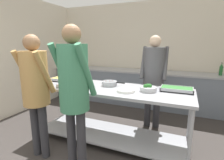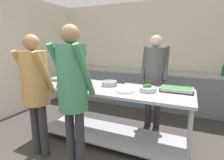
{
  "view_description": "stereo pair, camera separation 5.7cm",
  "coord_description": "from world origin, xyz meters",
  "px_view_note": "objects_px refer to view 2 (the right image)",
  "views": [
    {
      "loc": [
        1.01,
        -0.96,
        1.6
      ],
      "look_at": [
        -0.05,
        1.57,
        1.01
      ],
      "focal_mm": 28.0,
      "sensor_mm": 36.0,
      "label": 1
    },
    {
      "loc": [
        1.07,
        -0.93,
        1.6
      ],
      "look_at": [
        -0.05,
        1.57,
        1.01
      ],
      "focal_mm": 28.0,
      "sensor_mm": 36.0,
      "label": 2
    }
  ],
  "objects_px": {
    "sauce_pan": "(110,83)",
    "broccoli_bowl": "(148,89)",
    "water_bottle": "(223,70)",
    "guest_serving_left": "(73,85)",
    "serving_tray_greens": "(177,90)",
    "serving_tray_vegetables": "(65,79)",
    "plate_stack": "(126,90)",
    "serving_tray_roast": "(74,86)",
    "guest_serving_right": "(35,84)",
    "cook_behind_counter": "(154,72)"
  },
  "relations": [
    {
      "from": "sauce_pan",
      "to": "serving_tray_vegetables",
      "type": "bearing_deg",
      "value": 177.54
    },
    {
      "from": "serving_tray_vegetables",
      "to": "guest_serving_left",
      "type": "xyz_separation_m",
      "value": [
        0.9,
        -0.95,
        0.18
      ]
    },
    {
      "from": "serving_tray_vegetables",
      "to": "guest_serving_right",
      "type": "height_order",
      "value": "guest_serving_right"
    },
    {
      "from": "serving_tray_vegetables",
      "to": "sauce_pan",
      "type": "bearing_deg",
      "value": -2.46
    },
    {
      "from": "water_bottle",
      "to": "guest_serving_right",
      "type": "bearing_deg",
      "value": -133.27
    },
    {
      "from": "guest_serving_right",
      "to": "cook_behind_counter",
      "type": "bearing_deg",
      "value": 49.82
    },
    {
      "from": "serving_tray_greens",
      "to": "broccoli_bowl",
      "type": "bearing_deg",
      "value": -154.7
    },
    {
      "from": "guest_serving_left",
      "to": "guest_serving_right",
      "type": "height_order",
      "value": "guest_serving_left"
    },
    {
      "from": "plate_stack",
      "to": "water_bottle",
      "type": "xyz_separation_m",
      "value": [
        1.48,
        2.09,
        0.1
      ]
    },
    {
      "from": "serving_tray_greens",
      "to": "guest_serving_left",
      "type": "height_order",
      "value": "guest_serving_left"
    },
    {
      "from": "serving_tray_roast",
      "to": "cook_behind_counter",
      "type": "distance_m",
      "value": 1.46
    },
    {
      "from": "guest_serving_left",
      "to": "water_bottle",
      "type": "distance_m",
      "value": 3.35
    },
    {
      "from": "water_bottle",
      "to": "plate_stack",
      "type": "bearing_deg",
      "value": -125.26
    },
    {
      "from": "sauce_pan",
      "to": "broccoli_bowl",
      "type": "xyz_separation_m",
      "value": [
        0.65,
        -0.1,
        0.0
      ]
    },
    {
      "from": "serving_tray_vegetables",
      "to": "plate_stack",
      "type": "height_order",
      "value": "serving_tray_vegetables"
    },
    {
      "from": "sauce_pan",
      "to": "broccoli_bowl",
      "type": "distance_m",
      "value": 0.66
    },
    {
      "from": "sauce_pan",
      "to": "cook_behind_counter",
      "type": "height_order",
      "value": "cook_behind_counter"
    },
    {
      "from": "sauce_pan",
      "to": "water_bottle",
      "type": "xyz_separation_m",
      "value": [
        1.84,
        1.86,
        0.08
      ]
    },
    {
      "from": "serving_tray_roast",
      "to": "guest_serving_right",
      "type": "xyz_separation_m",
      "value": [
        -0.24,
        -0.53,
        0.12
      ]
    },
    {
      "from": "serving_tray_roast",
      "to": "water_bottle",
      "type": "relative_size",
      "value": 1.66
    },
    {
      "from": "guest_serving_left",
      "to": "cook_behind_counter",
      "type": "xyz_separation_m",
      "value": [
        0.64,
        1.6,
        -0.05
      ]
    },
    {
      "from": "serving_tray_vegetables",
      "to": "sauce_pan",
      "type": "height_order",
      "value": "sauce_pan"
    },
    {
      "from": "plate_stack",
      "to": "broccoli_bowl",
      "type": "bearing_deg",
      "value": 25.91
    },
    {
      "from": "guest_serving_right",
      "to": "plate_stack",
      "type": "bearing_deg",
      "value": 29.89
    },
    {
      "from": "serving_tray_roast",
      "to": "water_bottle",
      "type": "xyz_separation_m",
      "value": [
        2.31,
        2.17,
        0.09
      ]
    },
    {
      "from": "serving_tray_roast",
      "to": "guest_serving_left",
      "type": "xyz_separation_m",
      "value": [
        0.42,
        -0.6,
        0.18
      ]
    },
    {
      "from": "plate_stack",
      "to": "guest_serving_left",
      "type": "distance_m",
      "value": 0.81
    },
    {
      "from": "sauce_pan",
      "to": "plate_stack",
      "type": "height_order",
      "value": "sauce_pan"
    },
    {
      "from": "sauce_pan",
      "to": "guest_serving_left",
      "type": "relative_size",
      "value": 0.22
    },
    {
      "from": "guest_serving_left",
      "to": "broccoli_bowl",
      "type": "bearing_deg",
      "value": 49.58
    },
    {
      "from": "plate_stack",
      "to": "water_bottle",
      "type": "relative_size",
      "value": 0.97
    },
    {
      "from": "sauce_pan",
      "to": "water_bottle",
      "type": "height_order",
      "value": "water_bottle"
    },
    {
      "from": "plate_stack",
      "to": "guest_serving_right",
      "type": "height_order",
      "value": "guest_serving_right"
    },
    {
      "from": "guest_serving_left",
      "to": "cook_behind_counter",
      "type": "height_order",
      "value": "guest_serving_left"
    },
    {
      "from": "broccoli_bowl",
      "to": "plate_stack",
      "type": "bearing_deg",
      "value": -154.09
    },
    {
      "from": "sauce_pan",
      "to": "broccoli_bowl",
      "type": "bearing_deg",
      "value": -8.6
    },
    {
      "from": "guest_serving_right",
      "to": "water_bottle",
      "type": "bearing_deg",
      "value": 46.73
    },
    {
      "from": "plate_stack",
      "to": "guest_serving_right",
      "type": "xyz_separation_m",
      "value": [
        -1.07,
        -0.61,
        0.13
      ]
    },
    {
      "from": "plate_stack",
      "to": "serving_tray_roast",
      "type": "bearing_deg",
      "value": -174.45
    },
    {
      "from": "serving_tray_vegetables",
      "to": "serving_tray_roast",
      "type": "distance_m",
      "value": 0.6
    },
    {
      "from": "broccoli_bowl",
      "to": "water_bottle",
      "type": "distance_m",
      "value": 2.29
    },
    {
      "from": "broccoli_bowl",
      "to": "serving_tray_greens",
      "type": "xyz_separation_m",
      "value": [
        0.38,
        0.18,
        -0.02
      ]
    },
    {
      "from": "broccoli_bowl",
      "to": "guest_serving_left",
      "type": "relative_size",
      "value": 0.13
    },
    {
      "from": "serving_tray_roast",
      "to": "water_bottle",
      "type": "distance_m",
      "value": 3.17
    },
    {
      "from": "guest_serving_left",
      "to": "water_bottle",
      "type": "bearing_deg",
      "value": 55.72
    },
    {
      "from": "cook_behind_counter",
      "to": "serving_tray_roast",
      "type": "bearing_deg",
      "value": -136.45
    },
    {
      "from": "serving_tray_vegetables",
      "to": "guest_serving_right",
      "type": "relative_size",
      "value": 0.25
    },
    {
      "from": "guest_serving_left",
      "to": "water_bottle",
      "type": "height_order",
      "value": "guest_serving_left"
    },
    {
      "from": "serving_tray_greens",
      "to": "guest_serving_left",
      "type": "bearing_deg",
      "value": -137.19
    },
    {
      "from": "sauce_pan",
      "to": "cook_behind_counter",
      "type": "distance_m",
      "value": 0.91
    }
  ]
}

